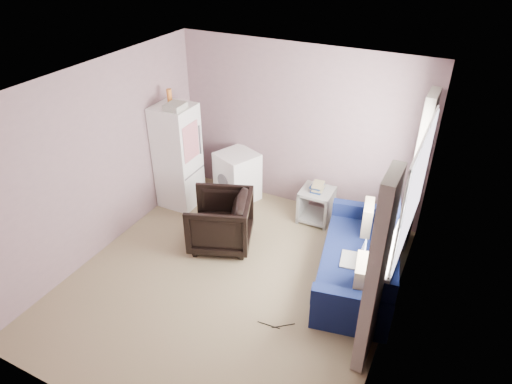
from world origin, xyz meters
TOP-DOWN VIEW (x-y plane):
  - room at (0.02, 0.01)m, footprint 3.84×4.24m
  - armchair at (-0.50, 0.61)m, footprint 1.00×1.03m
  - fridge at (-1.61, 1.26)m, footprint 0.58×0.56m
  - washing_machine at (-0.87, 1.77)m, footprint 0.74×0.74m
  - side_table at (0.47, 1.75)m, footprint 0.47×0.47m
  - sofa at (1.45, 0.69)m, footprint 1.19×2.02m
  - window_dressing at (1.78, 0.70)m, footprint 0.17×2.62m
  - floor_cables at (0.81, -0.42)m, footprint 0.39×0.18m

SIDE VIEW (x-z plane):
  - floor_cables at x=0.81m, z-range 0.00..0.01m
  - side_table at x=0.47m, z-range -0.02..0.61m
  - sofa at x=1.45m, z-range -0.11..0.73m
  - washing_machine at x=-0.87m, z-range 0.02..0.81m
  - armchair at x=-0.50m, z-range 0.00..0.84m
  - fridge at x=-1.61m, z-range -0.10..1.74m
  - window_dressing at x=1.78m, z-range 0.02..2.20m
  - room at x=0.02m, z-range -0.02..2.52m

